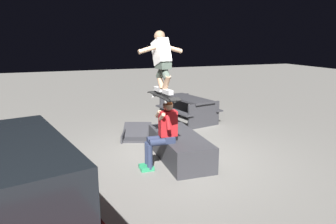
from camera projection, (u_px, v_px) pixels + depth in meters
ground_plane at (178, 157)px, 6.81m from camera, size 40.00×40.00×0.00m
ledge_box_main at (179, 147)px, 6.66m from camera, size 2.04×0.90×0.53m
person_sitting_on_ledge at (163, 130)px, 6.10m from camera, size 0.59×0.76×1.36m
skateboard at (163, 96)px, 5.82m from camera, size 1.04×0.32×0.13m
skater_airborne at (162, 59)px, 5.71m from camera, size 0.63×0.89×1.12m
kicker_ramp at (137, 135)px, 8.16m from camera, size 1.15×1.01×0.39m
picnic_table_back at (188, 106)px, 9.62m from camera, size 1.94×1.67×0.75m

